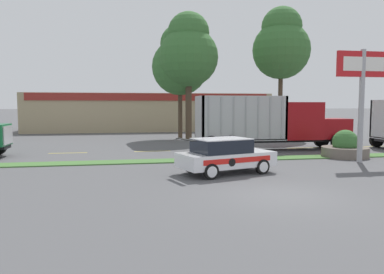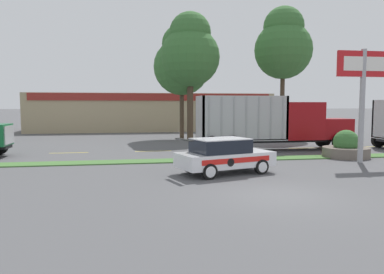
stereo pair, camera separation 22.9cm
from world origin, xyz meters
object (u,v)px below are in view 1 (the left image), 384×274
dump_truck_lead (285,125)px  stone_planter (345,148)px  rally_car (225,155)px  store_sign_post (362,82)px

dump_truck_lead → stone_planter: bearing=-63.5°
dump_truck_lead → rally_car: size_ratio=2.29×
store_sign_post → stone_planter: bearing=78.6°
rally_car → stone_planter: (8.40, 3.87, -0.28)m
stone_planter → store_sign_post: bearing=-101.4°
store_sign_post → dump_truck_lead: bearing=105.0°
dump_truck_lead → stone_planter: 4.61m
rally_car → store_sign_post: (8.00, 1.90, 3.47)m
store_sign_post → stone_planter: 4.25m
rally_car → stone_planter: rally_car is taller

